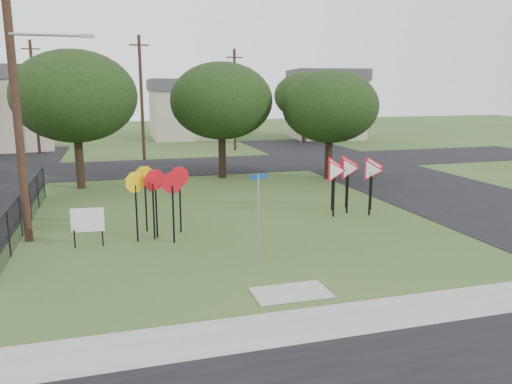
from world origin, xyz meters
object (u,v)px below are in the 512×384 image
yield_sign_cluster (351,171)px  info_board (88,221)px  street_name_sign (258,212)px  stop_sign_cluster (157,187)px

yield_sign_cluster → info_board: bearing=-169.5°
street_name_sign → info_board: 5.98m
stop_sign_cluster → info_board: 2.61m
stop_sign_cluster → info_board: size_ratio=1.85×
street_name_sign → yield_sign_cluster: street_name_sign is taller
street_name_sign → stop_sign_cluster: street_name_sign is taller
yield_sign_cluster → info_board: size_ratio=2.35×
street_name_sign → yield_sign_cluster: bearing=42.0°
street_name_sign → info_board: (-5.07, 3.10, -0.70)m
stop_sign_cluster → info_board: bearing=-168.1°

